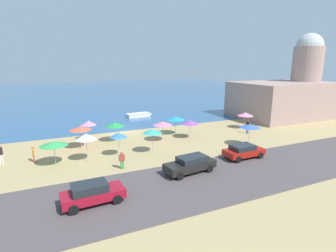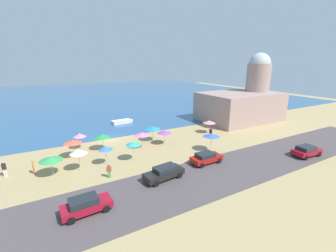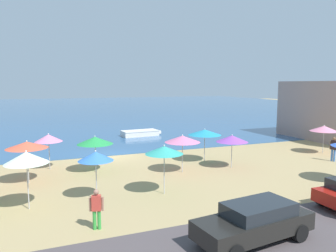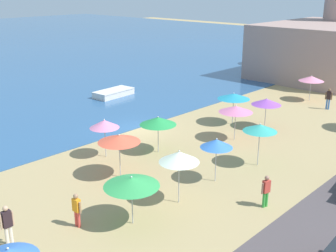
# 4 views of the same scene
# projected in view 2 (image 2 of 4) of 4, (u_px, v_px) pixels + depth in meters

# --- Properties ---
(ground_plane) EXTENTS (160.00, 160.00, 0.00)m
(ground_plane) POSITION_uv_depth(u_px,v_px,m) (109.00, 139.00, 37.05)
(ground_plane) COLOR tan
(sea) EXTENTS (150.00, 110.00, 0.05)m
(sea) POSITION_uv_depth(u_px,v_px,m) (69.00, 96.00, 83.15)
(sea) COLOR #2E5988
(sea) RESTS_ON ground_plane
(coastal_road) EXTENTS (80.00, 8.00, 0.06)m
(coastal_road) POSITION_uv_depth(u_px,v_px,m) (158.00, 191.00, 21.95)
(coastal_road) COLOR #4D4446
(coastal_road) RESTS_ON ground_plane
(beach_umbrella_0) EXTENTS (1.98, 1.98, 2.61)m
(beach_umbrella_0) POSITION_uv_depth(u_px,v_px,m) (133.00, 143.00, 28.27)
(beach_umbrella_0) COLOR #B2B2B7
(beach_umbrella_0) RESTS_ON ground_plane
(beach_umbrella_1) EXTENTS (2.23, 2.23, 2.36)m
(beach_umbrella_1) POSITION_uv_depth(u_px,v_px,m) (209.00, 122.00, 39.59)
(beach_umbrella_1) COLOR #B2B2B7
(beach_umbrella_1) RESTS_ON ground_plane
(beach_umbrella_2) EXTENTS (1.73, 1.73, 2.48)m
(beach_umbrella_2) POSITION_uv_depth(u_px,v_px,m) (105.00, 148.00, 27.13)
(beach_umbrella_2) COLOR #B2B2B7
(beach_umbrella_2) RESTS_ON ground_plane
(beach_umbrella_3) EXTENTS (2.46, 2.46, 2.31)m
(beach_umbrella_3) POSITION_uv_depth(u_px,v_px,m) (51.00, 159.00, 24.41)
(beach_umbrella_3) COLOR #B2B2B7
(beach_umbrella_3) RESTS_ON ground_plane
(beach_umbrella_4) EXTENTS (2.31, 2.31, 2.57)m
(beach_umbrella_4) POSITION_uv_depth(u_px,v_px,m) (211.00, 135.00, 31.45)
(beach_umbrella_4) COLOR #B2B2B7
(beach_umbrella_4) RESTS_ON ground_plane
(beach_umbrella_6) EXTENTS (2.30, 2.30, 2.47)m
(beach_umbrella_6) POSITION_uv_depth(u_px,v_px,m) (142.00, 134.00, 32.48)
(beach_umbrella_6) COLOR #B2B2B7
(beach_umbrella_6) RESTS_ON ground_plane
(beach_umbrella_7) EXTENTS (2.17, 2.17, 2.30)m
(beach_umbrella_7) POSITION_uv_depth(u_px,v_px,m) (164.00, 132.00, 34.09)
(beach_umbrella_7) COLOR #B2B2B7
(beach_umbrella_7) RESTS_ON ground_plane
(beach_umbrella_9) EXTENTS (1.81, 1.81, 2.44)m
(beach_umbrella_9) POSITION_uv_depth(u_px,v_px,m) (80.00, 135.00, 32.11)
(beach_umbrella_9) COLOR #B2B2B7
(beach_umbrella_9) RESTS_ON ground_plane
(beach_umbrella_10) EXTENTS (2.30, 2.30, 2.39)m
(beach_umbrella_10) POSITION_uv_depth(u_px,v_px,m) (102.00, 136.00, 31.89)
(beach_umbrella_10) COLOR #B2B2B7
(beach_umbrella_10) RESTS_ON ground_plane
(beach_umbrella_11) EXTENTS (1.94, 1.94, 2.74)m
(beach_umbrella_11) POSITION_uv_depth(u_px,v_px,m) (78.00, 152.00, 25.47)
(beach_umbrella_11) COLOR #B2B2B7
(beach_umbrella_11) RESTS_ON ground_plane
(beach_umbrella_12) EXTENTS (2.32, 2.32, 2.51)m
(beach_umbrella_12) POSITION_uv_depth(u_px,v_px,m) (73.00, 142.00, 29.08)
(beach_umbrella_12) COLOR #B2B2B7
(beach_umbrella_12) RESTS_ON ground_plane
(beach_umbrella_13) EXTENTS (2.44, 2.44, 2.45)m
(beach_umbrella_13) POSITION_uv_depth(u_px,v_px,m) (153.00, 128.00, 35.56)
(beach_umbrella_13) COLOR #B2B2B7
(beach_umbrella_13) RESTS_ON ground_plane
(bather_0) EXTENTS (0.24, 0.57, 1.59)m
(bather_0) POSITION_uv_depth(u_px,v_px,m) (33.00, 167.00, 25.17)
(bather_0) COLOR #DE483F
(bather_0) RESTS_ON ground_plane
(bather_1) EXTENTS (0.57, 0.24, 1.83)m
(bather_1) POSITION_uv_depth(u_px,v_px,m) (4.00, 168.00, 24.49)
(bather_1) COLOR silver
(bather_1) RESTS_ON ground_plane
(bather_2) EXTENTS (0.34, 0.54, 1.81)m
(bather_2) POSITION_uv_depth(u_px,v_px,m) (211.00, 132.00, 37.07)
(bather_2) COLOR #3E71BB
(bather_2) RESTS_ON ground_plane
(bather_3) EXTENTS (0.55, 0.31, 1.63)m
(bather_3) POSITION_uv_depth(u_px,v_px,m) (109.00, 170.00, 24.32)
(bather_3) COLOR green
(bather_3) RESTS_ON ground_plane
(parked_car_0) EXTENTS (3.99, 1.91, 1.35)m
(parked_car_0) POSITION_uv_depth(u_px,v_px,m) (206.00, 158.00, 27.84)
(parked_car_0) COLOR #A01710
(parked_car_0) RESTS_ON coastal_road
(parked_car_1) EXTENTS (4.60, 2.20, 1.43)m
(parked_car_1) POSITION_uv_depth(u_px,v_px,m) (164.00, 172.00, 23.98)
(parked_car_1) COLOR black
(parked_car_1) RESTS_ON coastal_road
(parked_car_2) EXTENTS (4.12, 1.96, 1.45)m
(parked_car_2) POSITION_uv_depth(u_px,v_px,m) (86.00, 205.00, 18.51)
(parked_car_2) COLOR maroon
(parked_car_2) RESTS_ON coastal_road
(parked_car_4) EXTENTS (4.09, 2.21, 1.42)m
(parked_car_4) POSITION_uv_depth(u_px,v_px,m) (307.00, 151.00, 29.94)
(parked_car_4) COLOR maroon
(parked_car_4) RESTS_ON coastal_road
(skiff_nearshore) EXTENTS (4.42, 2.12, 0.61)m
(skiff_nearshore) POSITION_uv_depth(u_px,v_px,m) (122.00, 122.00, 46.52)
(skiff_nearshore) COLOR silver
(skiff_nearshore) RESTS_ON sea
(harbor_fortress) EXTENTS (16.60, 11.16, 14.21)m
(harbor_fortress) POSITION_uv_depth(u_px,v_px,m) (244.00, 101.00, 48.85)
(harbor_fortress) COLOR gray
(harbor_fortress) RESTS_ON ground_plane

